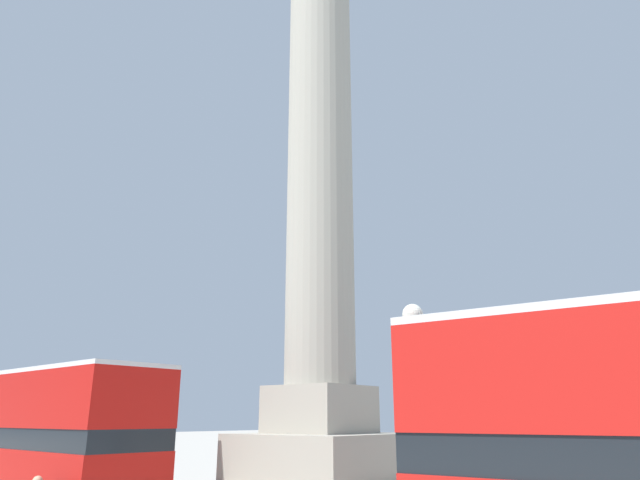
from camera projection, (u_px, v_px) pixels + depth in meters
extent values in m
cube|color=#A39E8E|center=(320.00, 458.00, 15.72)|extent=(3.97, 3.97, 1.28)
cube|color=#A39E8E|center=(320.00, 409.00, 16.10)|extent=(2.43, 2.43, 1.28)
cylinder|color=#A39E8E|center=(320.00, 113.00, 18.93)|extent=(2.08, 2.08, 17.64)
cube|color=#B7140F|center=(28.00, 475.00, 17.05)|extent=(11.14, 2.89, 1.66)
cube|color=black|center=(34.00, 436.00, 17.38)|extent=(11.14, 2.84, 0.55)
cube|color=#B7140F|center=(39.00, 401.00, 17.69)|extent=(11.14, 2.89, 1.50)
cube|color=silver|center=(43.00, 375.00, 17.93)|extent=(11.14, 2.89, 0.12)
cylinder|color=black|center=(419.00, 440.00, 12.40)|extent=(0.14, 0.14, 5.03)
sphere|color=white|center=(413.00, 314.00, 13.23)|extent=(0.48, 0.48, 0.48)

